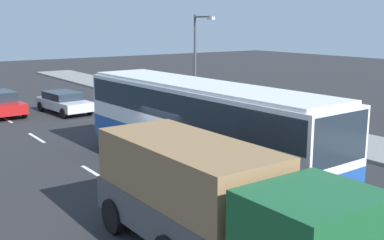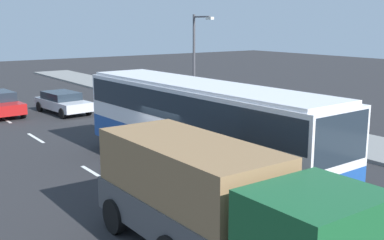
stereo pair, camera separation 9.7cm
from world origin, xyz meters
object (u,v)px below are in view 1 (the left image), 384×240
(pedestrian_near_curb, at_px, (319,116))
(street_lamp, at_px, (197,55))
(coach_bus, at_px, (200,118))
(car_silver_hatch, at_px, (64,102))
(car_red_compact, at_px, (1,103))
(cargo_truck, at_px, (213,201))

(pedestrian_near_curb, relative_size, street_lamp, 0.27)
(street_lamp, bearing_deg, coach_bus, -35.41)
(pedestrian_near_curb, bearing_deg, coach_bus, 15.14)
(car_silver_hatch, distance_m, car_red_compact, 3.77)
(cargo_truck, xyz_separation_m, street_lamp, (-15.99, 11.08, 2.12))
(coach_bus, bearing_deg, car_red_compact, -171.08)
(car_red_compact, height_order, pedestrian_near_curb, pedestrian_near_curb)
(cargo_truck, bearing_deg, car_silver_hatch, 168.26)
(car_silver_hatch, xyz_separation_m, street_lamp, (4.84, 6.97, 2.95))
(coach_bus, bearing_deg, pedestrian_near_curb, 97.32)
(cargo_truck, xyz_separation_m, car_red_compact, (-22.20, 0.60, -0.76))
(coach_bus, height_order, cargo_truck, coach_bus)
(cargo_truck, height_order, street_lamp, street_lamp)
(car_red_compact, bearing_deg, pedestrian_near_curb, 33.76)
(coach_bus, distance_m, car_red_compact, 16.77)
(car_silver_hatch, height_order, pedestrian_near_curb, pedestrian_near_curb)
(car_silver_hatch, bearing_deg, car_red_compact, -117.06)
(car_silver_hatch, height_order, street_lamp, street_lamp)
(car_red_compact, xyz_separation_m, pedestrian_near_curb, (14.97, 11.72, 0.27))
(coach_bus, bearing_deg, car_silver_hatch, 176.70)
(pedestrian_near_curb, bearing_deg, cargo_truck, 35.98)
(street_lamp, bearing_deg, pedestrian_near_curb, 8.03)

